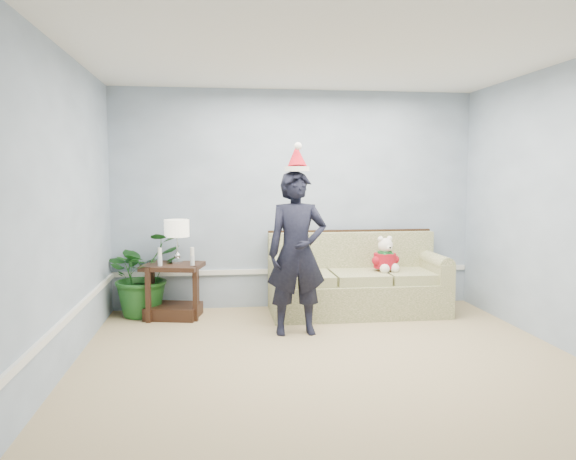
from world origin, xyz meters
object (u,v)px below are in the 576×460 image
(sofa, at_px, (356,284))
(side_table, at_px, (173,297))
(man, at_px, (297,253))
(teddy_bear, at_px, (385,258))
(table_lamp, at_px, (177,230))
(houseplant, at_px, (143,274))

(sofa, height_order, side_table, sofa)
(man, bearing_deg, teddy_bear, 30.33)
(table_lamp, xyz_separation_m, houseplant, (-0.41, 0.10, -0.52))
(sofa, xyz_separation_m, side_table, (-2.17, 0.03, -0.10))
(side_table, bearing_deg, sofa, -0.66)
(side_table, bearing_deg, teddy_bear, -2.78)
(table_lamp, xyz_separation_m, teddy_bear, (2.44, -0.17, -0.35))
(sofa, xyz_separation_m, houseplant, (-2.53, 0.17, 0.15))
(table_lamp, relative_size, man, 0.30)
(sofa, relative_size, houseplant, 2.08)
(teddy_bear, bearing_deg, table_lamp, 161.77)
(houseplant, height_order, man, man)
(side_table, xyz_separation_m, table_lamp, (0.05, 0.05, 0.77))
(sofa, bearing_deg, table_lamp, 178.10)
(man, height_order, teddy_bear, man)
(side_table, height_order, man, man)
(sofa, distance_m, man, 1.28)
(side_table, xyz_separation_m, teddy_bear, (2.49, -0.12, 0.42))
(side_table, relative_size, teddy_bear, 1.75)
(sofa, relative_size, side_table, 2.75)
(sofa, relative_size, teddy_bear, 4.82)
(sofa, bearing_deg, houseplant, 176.25)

